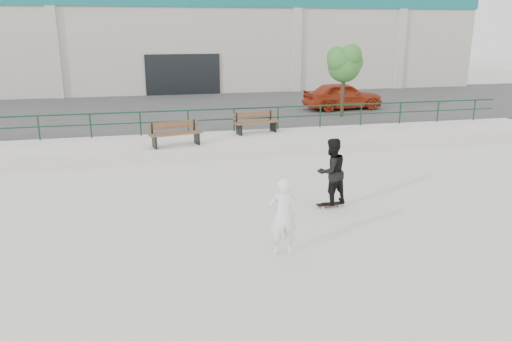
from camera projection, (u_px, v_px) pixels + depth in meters
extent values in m
plane|color=beige|center=(278.00, 243.00, 11.76)|extent=(120.00, 120.00, 0.00)
cube|color=beige|center=(216.00, 144.00, 20.58)|extent=(30.00, 3.00, 0.50)
cube|color=#353535|center=(194.00, 112.00, 28.54)|extent=(60.00, 14.00, 0.50)
cylinder|color=#143821|center=(211.00, 110.00, 21.45)|extent=(28.00, 0.06, 0.06)
cylinder|color=#143821|center=(211.00, 120.00, 21.58)|extent=(28.00, 0.05, 0.05)
cylinder|color=#143821|center=(39.00, 128.00, 20.06)|extent=(0.06, 0.06, 1.00)
cylinder|color=#143821|center=(91.00, 126.00, 20.50)|extent=(0.06, 0.06, 1.00)
cylinder|color=#143821|center=(140.00, 124.00, 20.93)|extent=(0.06, 0.06, 1.00)
cylinder|color=#143821|center=(188.00, 122.00, 21.37)|extent=(0.06, 0.06, 1.00)
cylinder|color=#143821|center=(234.00, 120.00, 21.81)|extent=(0.06, 0.06, 1.00)
cylinder|color=#143821|center=(278.00, 118.00, 22.25)|extent=(0.06, 0.06, 1.00)
cylinder|color=#143821|center=(320.00, 116.00, 22.69)|extent=(0.06, 0.06, 1.00)
cylinder|color=#143821|center=(361.00, 115.00, 23.13)|extent=(0.06, 0.06, 1.00)
cylinder|color=#143821|center=(400.00, 113.00, 23.56)|extent=(0.06, 0.06, 1.00)
cylinder|color=#143821|center=(438.00, 112.00, 24.00)|extent=(0.06, 0.06, 1.00)
cylinder|color=#143821|center=(474.00, 110.00, 24.44)|extent=(0.06, 0.06, 1.00)
cube|color=#BCB6A9|center=(173.00, 39.00, 40.61)|extent=(44.00, 16.00, 8.00)
cube|color=black|center=(183.00, 78.00, 33.73)|extent=(5.00, 0.15, 3.20)
cube|color=#BCB6A9|center=(55.00, 57.00, 31.52)|extent=(0.60, 0.25, 6.20)
cube|color=#BCB6A9|center=(297.00, 54.00, 35.03)|extent=(0.60, 0.25, 6.20)
cube|color=#BCB6A9|center=(400.00, 53.00, 36.78)|extent=(0.60, 0.25, 6.20)
cube|color=brown|center=(177.00, 135.00, 18.92)|extent=(2.00, 0.55, 0.04)
cube|color=brown|center=(176.00, 134.00, 19.09)|extent=(2.00, 0.55, 0.04)
cube|color=brown|center=(174.00, 133.00, 19.27)|extent=(2.00, 0.55, 0.04)
cube|color=brown|center=(173.00, 127.00, 19.29)|extent=(1.98, 0.46, 0.11)
cube|color=brown|center=(173.00, 123.00, 19.24)|extent=(1.98, 0.46, 0.11)
cube|color=black|center=(154.00, 142.00, 18.82)|extent=(0.18, 0.56, 0.47)
cube|color=black|center=(152.00, 129.00, 18.94)|extent=(0.08, 0.07, 0.47)
cube|color=black|center=(197.00, 138.00, 19.50)|extent=(0.18, 0.56, 0.47)
cube|color=black|center=(194.00, 125.00, 19.63)|extent=(0.08, 0.07, 0.47)
cube|color=brown|center=(258.00, 123.00, 21.28)|extent=(1.94, 0.53, 0.04)
cube|color=brown|center=(256.00, 122.00, 21.45)|extent=(1.94, 0.53, 0.04)
cube|color=brown|center=(255.00, 122.00, 21.62)|extent=(1.94, 0.53, 0.04)
cube|color=brown|center=(254.00, 117.00, 21.64)|extent=(1.92, 0.45, 0.11)
cube|color=brown|center=(254.00, 113.00, 21.60)|extent=(1.92, 0.45, 0.11)
cube|color=black|center=(239.00, 129.00, 21.18)|extent=(0.18, 0.54, 0.46)
cube|color=black|center=(236.00, 118.00, 21.31)|extent=(0.07, 0.07, 0.46)
cube|color=black|center=(273.00, 126.00, 21.85)|extent=(0.18, 0.54, 0.46)
cube|color=black|center=(270.00, 115.00, 21.97)|extent=(0.07, 0.07, 0.46)
cylinder|color=#433221|center=(343.00, 95.00, 25.36)|extent=(0.18, 0.18, 2.18)
sphere|color=#245B21|center=(344.00, 66.00, 24.96)|extent=(1.63, 1.63, 1.63)
sphere|color=#245B21|center=(351.00, 62.00, 25.27)|extent=(1.27, 1.27, 1.27)
sphere|color=#245B21|center=(339.00, 61.00, 24.64)|extent=(1.18, 1.18, 1.18)
sphere|color=#245B21|center=(351.00, 55.00, 24.51)|extent=(1.09, 1.09, 1.09)
sphere|color=#245B21|center=(337.00, 56.00, 25.12)|extent=(1.00, 1.00, 1.00)
imported|color=#9A2C13|center=(343.00, 96.00, 27.75)|extent=(4.49, 2.02, 1.50)
cube|color=black|center=(330.00, 204.00, 14.12)|extent=(0.79, 0.25, 0.02)
cube|color=brown|center=(330.00, 204.00, 14.13)|extent=(0.79, 0.25, 0.01)
cube|color=#A8A7AD|center=(321.00, 206.00, 14.06)|extent=(0.07, 0.16, 0.03)
cube|color=#A8A7AD|center=(338.00, 204.00, 14.21)|extent=(0.07, 0.16, 0.03)
cylinder|color=beige|center=(323.00, 208.00, 13.98)|extent=(0.06, 0.03, 0.06)
cylinder|color=beige|center=(320.00, 206.00, 14.16)|extent=(0.06, 0.03, 0.06)
cylinder|color=beige|center=(340.00, 206.00, 14.13)|extent=(0.06, 0.03, 0.06)
cylinder|color=beige|center=(337.00, 204.00, 14.30)|extent=(0.06, 0.03, 0.06)
imported|color=black|center=(331.00, 172.00, 13.86)|extent=(1.09, 0.97, 1.89)
imported|color=white|center=(283.00, 216.00, 11.01)|extent=(0.66, 0.46, 1.76)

